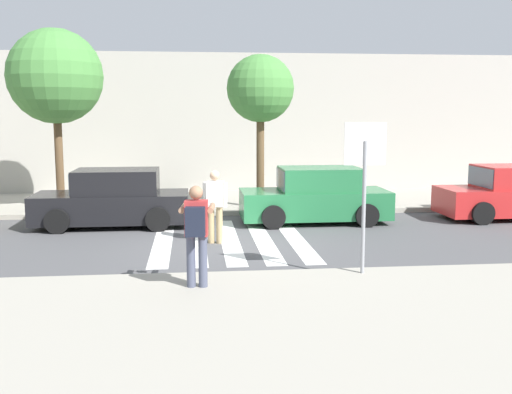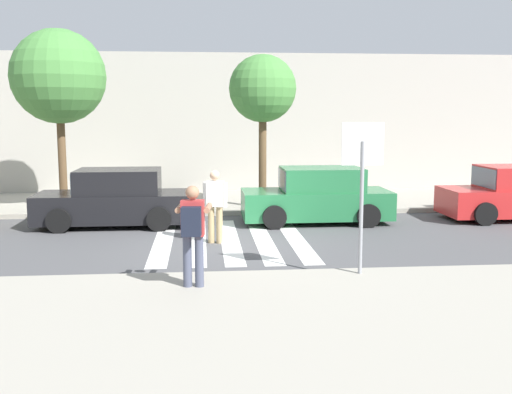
{
  "view_description": "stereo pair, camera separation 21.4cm",
  "coord_description": "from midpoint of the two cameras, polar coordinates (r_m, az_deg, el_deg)",
  "views": [
    {
      "loc": [
        -0.88,
        -14.01,
        3.07
      ],
      "look_at": [
        0.6,
        -0.2,
        1.1
      ],
      "focal_mm": 42.0,
      "sensor_mm": 36.0,
      "label": 1
    },
    {
      "loc": [
        -0.66,
        -14.03,
        3.07
      ],
      "look_at": [
        0.6,
        -0.2,
        1.1
      ],
      "focal_mm": 42.0,
      "sensor_mm": 36.0,
      "label": 2
    }
  ],
  "objects": [
    {
      "name": "crosswalk_stripe_0",
      "position": [
        14.57,
        -8.39,
        -4.16
      ],
      "size": [
        0.44,
        5.2,
        0.01
      ],
      "primitive_type": "cube",
      "color": "silver",
      "rests_on": "ground"
    },
    {
      "name": "parked_car_green",
      "position": [
        16.82,
        6.23,
        0.01
      ],
      "size": [
        4.1,
        1.92,
        1.55
      ],
      "color": "#236B3D",
      "rests_on": "ground"
    },
    {
      "name": "sidewalk_far",
      "position": [
        20.25,
        -2.98,
        -0.46
      ],
      "size": [
        60.0,
        4.8,
        0.14
      ],
      "primitive_type": "cube",
      "color": "#9E998C",
      "rests_on": "ground"
    },
    {
      "name": "crosswalk_stripe_4",
      "position": [
        14.74,
        4.16,
        -3.96
      ],
      "size": [
        0.44,
        5.2,
        0.01
      ],
      "primitive_type": "cube",
      "color": "silver",
      "rests_on": "ground"
    },
    {
      "name": "ground_plane",
      "position": [
        14.37,
        -2.03,
        -4.27
      ],
      "size": [
        120.0,
        120.0,
        0.0
      ],
      "primitive_type": "plane",
      "color": "#4C4C4F"
    },
    {
      "name": "crosswalk_stripe_2",
      "position": [
        14.56,
        -2.08,
        -4.08
      ],
      "size": [
        0.44,
        5.2,
        0.01
      ],
      "primitive_type": "cube",
      "color": "silver",
      "rests_on": "ground"
    },
    {
      "name": "crosswalk_stripe_1",
      "position": [
        14.54,
        -5.23,
        -4.13
      ],
      "size": [
        0.44,
        5.2,
        0.01
      ],
      "primitive_type": "cube",
      "color": "silver",
      "rests_on": "ground"
    },
    {
      "name": "street_tree_west",
      "position": [
        18.87,
        -17.98,
        10.8
      ],
      "size": [
        2.78,
        2.78,
        5.37
      ],
      "color": "brown",
      "rests_on": "sidewalk_far"
    },
    {
      "name": "sidewalk_near",
      "position": [
        8.41,
        0.39,
        -12.82
      ],
      "size": [
        60.0,
        6.0,
        0.14
      ],
      "primitive_type": "cube",
      "color": "#9E998C",
      "rests_on": "ground"
    },
    {
      "name": "photographer_with_backpack",
      "position": [
        10.03,
        -5.44,
        -2.88
      ],
      "size": [
        0.63,
        0.88,
        1.72
      ],
      "color": "#474C60",
      "rests_on": "sidewalk_near"
    },
    {
      "name": "stop_sign",
      "position": [
        10.9,
        10.64,
        3.09
      ],
      "size": [
        0.76,
        0.08,
        2.75
      ],
      "color": "gray",
      "rests_on": "sidewalk_near"
    },
    {
      "name": "building_facade_far",
      "position": [
        24.43,
        -3.44,
        7.01
      ],
      "size": [
        56.0,
        4.0,
        5.25
      ],
      "primitive_type": "cube",
      "color": "#ADA89E",
      "rests_on": "ground"
    },
    {
      "name": "crosswalk_stripe_3",
      "position": [
        14.63,
        1.06,
        -4.03
      ],
      "size": [
        0.44,
        5.2,
        0.01
      ],
      "primitive_type": "cube",
      "color": "silver",
      "rests_on": "ground"
    },
    {
      "name": "parked_car_black",
      "position": [
        16.64,
        -12.91,
        -0.24
      ],
      "size": [
        4.1,
        1.92,
        1.55
      ],
      "color": "black",
      "rests_on": "ground"
    },
    {
      "name": "pedestrian_crossing",
      "position": [
        14.06,
        -3.48,
        -0.51
      ],
      "size": [
        0.56,
        0.33,
        1.72
      ],
      "color": "tan",
      "rests_on": "ground"
    },
    {
      "name": "street_tree_center",
      "position": [
        18.35,
        0.98,
        10.17
      ],
      "size": [
        2.04,
        2.04,
        4.67
      ],
      "color": "brown",
      "rests_on": "sidewalk_far"
    }
  ]
}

